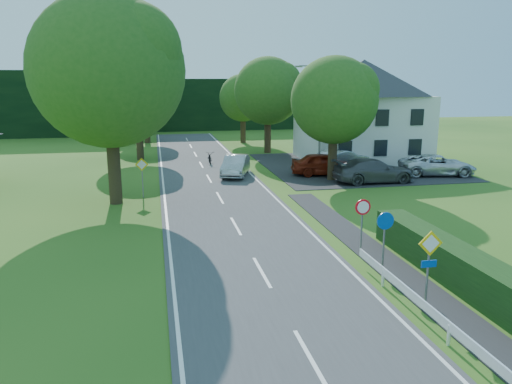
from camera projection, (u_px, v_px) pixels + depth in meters
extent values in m
cube|color=#3E3E41|center=(230.00, 216.00, 26.05)|extent=(7.00, 80.00, 0.04)
cube|color=#27272A|center=(351.00, 166.00, 40.80)|extent=(14.00, 16.00, 0.04)
cube|color=white|center=(167.00, 219.00, 25.42)|extent=(0.12, 80.00, 0.01)
cube|color=white|center=(290.00, 212.00, 26.68)|extent=(0.12, 80.00, 0.01)
cube|color=black|center=(237.00, 104.00, 70.79)|extent=(30.00, 5.00, 7.00)
cube|color=silver|center=(361.00, 128.00, 43.44)|extent=(10.00, 8.00, 5.60)
pyramid|color=#292A2F|center=(363.00, 78.00, 42.48)|extent=(10.60, 8.40, 3.00)
cylinder|color=slate|center=(320.00, 121.00, 36.31)|extent=(0.16, 0.16, 8.00)
cylinder|color=slate|center=(311.00, 66.00, 35.29)|extent=(1.70, 0.10, 0.10)
cube|color=slate|center=(299.00, 66.00, 35.13)|extent=(0.50, 0.18, 0.12)
cylinder|color=slate|center=(427.00, 274.00, 15.16)|extent=(0.07, 0.07, 2.40)
cube|color=yellow|center=(430.00, 243.00, 14.91)|extent=(0.78, 0.04, 0.78)
cube|color=white|center=(430.00, 243.00, 14.91)|extent=(0.57, 0.05, 0.57)
cube|color=#0B46AF|center=(429.00, 264.00, 15.05)|extent=(0.50, 0.04, 0.22)
cylinder|color=slate|center=(384.00, 246.00, 18.04)|extent=(0.07, 0.07, 2.20)
cylinder|color=#0B46AF|center=(385.00, 221.00, 17.81)|extent=(0.64, 0.04, 0.64)
cylinder|color=slate|center=(361.00, 230.00, 19.96)|extent=(0.07, 0.07, 2.20)
cylinder|color=red|center=(363.00, 207.00, 19.72)|extent=(0.64, 0.04, 0.64)
cylinder|color=white|center=(363.00, 207.00, 19.70)|extent=(0.48, 0.04, 0.48)
cylinder|color=slate|center=(142.00, 180.00, 29.72)|extent=(0.07, 0.07, 2.20)
cube|color=yellow|center=(142.00, 165.00, 29.48)|extent=(0.78, 0.04, 0.78)
cube|color=white|center=(142.00, 165.00, 29.48)|extent=(0.57, 0.05, 0.57)
imported|color=#AAAAAE|center=(236.00, 166.00, 36.53)|extent=(2.90, 4.84, 1.51)
imported|color=black|center=(210.00, 157.00, 41.89)|extent=(0.77, 2.02, 1.05)
imported|color=maroon|center=(325.00, 164.00, 36.71)|extent=(5.15, 2.78, 1.66)
imported|color=#A1A1A6|center=(341.00, 160.00, 38.52)|extent=(5.28, 3.81, 1.65)
imported|color=#4C4B50|center=(374.00, 171.00, 34.20)|extent=(5.60, 2.34, 1.62)
imported|color=silver|center=(437.00, 165.00, 36.75)|extent=(5.85, 3.54, 1.52)
imported|color=#B70E2A|center=(335.00, 151.00, 41.97)|extent=(2.69, 2.73, 2.01)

